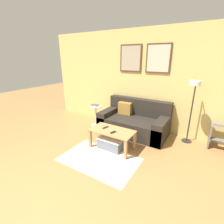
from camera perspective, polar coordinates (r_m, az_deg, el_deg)
wall_back at (r=4.44m, az=8.79°, el=11.07°), size 5.60×0.09×2.55m
area_rug at (r=3.27m, az=-4.48°, el=-16.22°), size 1.46×0.92×0.01m
couch at (r=4.22m, az=7.72°, el=-3.50°), size 1.68×0.89×0.84m
coffee_table at (r=3.45m, az=0.04°, el=-7.68°), size 0.93×0.49×0.42m
storage_bin at (r=3.57m, az=0.01°, el=-10.56°), size 0.54×0.42×0.24m
floor_lamp at (r=3.73m, az=26.57°, el=4.39°), size 0.22×0.45×1.44m
side_table at (r=4.61m, az=-5.67°, el=-0.65°), size 0.33×0.33×0.57m
book_stack at (r=4.54m, az=-5.95°, el=2.36°), size 0.23×0.16×0.04m
remote_control at (r=3.52m, az=-2.31°, el=-5.40°), size 0.08×0.16×0.02m
cell_phone at (r=3.32m, az=0.41°, el=-7.13°), size 0.10×0.15×0.01m
step_stool at (r=4.13m, az=34.18°, el=-7.20°), size 0.46×0.31×0.54m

